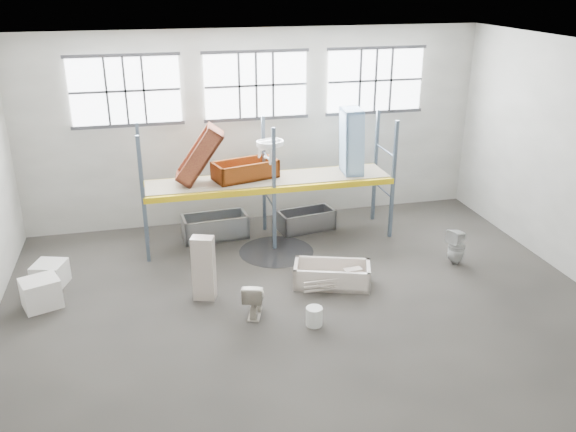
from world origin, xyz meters
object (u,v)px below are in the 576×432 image
object	(u,v)px
toilet_beige	(254,298)
rust_tub_flat	(245,170)
steel_tub_left	(215,226)
bucket	(314,316)
carton_near	(41,293)
cistern_tall	(204,268)
blue_tub_upright	(352,141)
steel_tub_right	(306,220)
toilet_white	(456,247)
bathtub_beige	(332,274)

from	to	relation	value
toilet_beige	rust_tub_flat	bearing A→B (deg)	-79.44
steel_tub_left	rust_tub_flat	xyz separation A→B (m)	(0.77, -0.26, 1.52)
bucket	carton_near	xyz separation A→B (m)	(-5.13, 1.95, 0.12)
carton_near	cistern_tall	bearing A→B (deg)	-7.64
toilet_beige	blue_tub_upright	world-z (taller)	blue_tub_upright
steel_tub_left	steel_tub_right	bearing A→B (deg)	-1.45
steel_tub_left	blue_tub_upright	xyz separation A→B (m)	(3.40, -0.42, 2.10)
steel_tub_left	rust_tub_flat	size ratio (longest dim) A/B	1.05
toilet_beige	carton_near	xyz separation A→B (m)	(-4.09, 1.30, -0.07)
carton_near	bucket	bearing A→B (deg)	-20.79
toilet_beige	blue_tub_upright	xyz separation A→B (m)	(3.12, 3.47, 2.03)
toilet_white	bucket	distance (m)	4.27
steel_tub_right	bucket	xyz separation A→B (m)	(-1.05, -4.47, -0.08)
toilet_white	steel_tub_right	size ratio (longest dim) A/B	0.60
bathtub_beige	rust_tub_flat	bearing A→B (deg)	134.17
toilet_white	steel_tub_right	bearing A→B (deg)	-153.23
steel_tub_left	toilet_white	bearing A→B (deg)	-28.15
toilet_beige	toilet_white	size ratio (longest dim) A/B	0.87
bathtub_beige	carton_near	world-z (taller)	carton_near
cistern_tall	rust_tub_flat	world-z (taller)	rust_tub_flat
toilet_white	steel_tub_right	world-z (taller)	toilet_white
cistern_tall	steel_tub_left	distance (m)	3.10
bathtub_beige	rust_tub_flat	xyz separation A→B (m)	(-1.35, 2.81, 1.58)
toilet_beige	bucket	size ratio (longest dim) A/B	2.00
bucket	carton_near	world-z (taller)	carton_near
blue_tub_upright	toilet_white	bearing A→B (deg)	-52.82
rust_tub_flat	carton_near	distance (m)	5.36
cistern_tall	steel_tub_right	world-z (taller)	cistern_tall
blue_tub_upright	steel_tub_left	bearing A→B (deg)	173.03
toilet_white	blue_tub_upright	xyz separation A→B (m)	(-1.79, 2.36, 1.97)
bathtub_beige	cistern_tall	size ratio (longest dim) A/B	1.18
toilet_beige	toilet_white	bearing A→B (deg)	-149.14
blue_tub_upright	carton_near	bearing A→B (deg)	-163.28
toilet_beige	toilet_white	world-z (taller)	toilet_white
toilet_beige	rust_tub_flat	distance (m)	3.93
toilet_white	cistern_tall	bearing A→B (deg)	-107.01
toilet_white	steel_tub_left	bearing A→B (deg)	-137.50
toilet_beige	steel_tub_left	xyz separation A→B (m)	(-0.28, 3.88, -0.07)
toilet_beige	rust_tub_flat	xyz separation A→B (m)	(0.49, 3.62, 1.45)
cistern_tall	steel_tub_left	xyz separation A→B (m)	(0.59, 3.02, -0.39)
cistern_tall	steel_tub_right	xyz separation A→B (m)	(2.96, 2.96, -0.42)
toilet_beige	rust_tub_flat	size ratio (longest dim) A/B	0.48
bathtub_beige	steel_tub_left	world-z (taller)	steel_tub_left
toilet_white	steel_tub_right	distance (m)	3.93
bathtub_beige	steel_tub_left	size ratio (longest dim) A/B	1.00
toilet_white	carton_near	size ratio (longest dim) A/B	1.21
bathtub_beige	cistern_tall	world-z (taller)	cistern_tall
steel_tub_left	carton_near	xyz separation A→B (m)	(-3.82, -2.58, 0.01)
rust_tub_flat	toilet_white	bearing A→B (deg)	-29.64
bathtub_beige	cistern_tall	bearing A→B (deg)	-162.74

